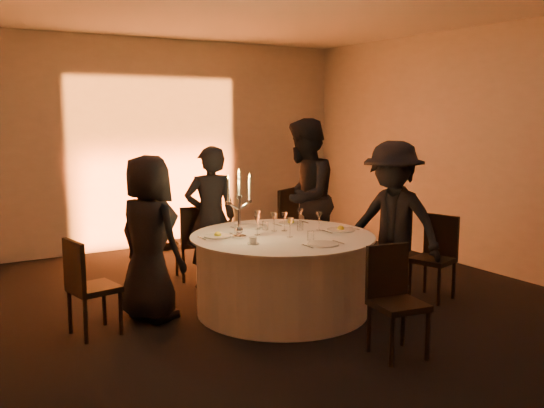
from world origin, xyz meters
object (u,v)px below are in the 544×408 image
guest_back_left (211,218)px  guest_right (393,223)px  guest_left (149,238)px  guest_back_right (304,199)px  chair_left (86,282)px  coffee_cup (253,241)px  chair_back_left (195,238)px  chair_back_right (280,225)px  chair_front (394,294)px  candelabra (239,214)px  chair_right (436,252)px  banquet_table (282,273)px

guest_back_left → guest_right: guest_right is taller
guest_left → guest_back_right: size_ratio=0.83×
chair_left → guest_back_right: bearing=-86.5°
guest_left → guest_back_left: guest_back_left is taller
coffee_cup → chair_back_left: bearing=84.2°
chair_back_right → guest_back_left: size_ratio=0.66×
guest_left → guest_back_right: guest_back_right is taller
chair_front → candelabra: size_ratio=1.34×
guest_back_left → guest_back_right: guest_back_right is taller
chair_right → guest_left: (-2.82, 0.92, 0.29)m
chair_back_right → chair_front: 2.71m
guest_back_left → candelabra: (-0.17, -1.01, 0.20)m
guest_left → coffee_cup: size_ratio=14.25×
guest_back_left → candelabra: bearing=92.9°
chair_back_left → banquet_table: bearing=109.4°
chair_back_left → guest_back_left: bearing=102.3°
guest_right → chair_left: bearing=-120.8°
chair_right → chair_front: chair_front is taller
chair_back_right → guest_back_right: 0.50m
banquet_table → chair_back_right: chair_back_right is taller
banquet_table → guest_right: size_ratio=1.08×
chair_right → guest_back_right: (-0.73, 1.42, 0.45)m
chair_front → guest_left: bearing=136.1°
banquet_table → guest_right: bearing=-18.0°
banquet_table → guest_right: (1.10, -0.36, 0.45)m
chair_front → chair_back_right: bearing=86.6°
chair_back_right → chair_right: size_ratio=1.19×
guest_back_left → guest_back_right: bearing=-174.3°
chair_back_left → candelabra: (-0.15, -1.40, 0.51)m
chair_back_left → coffee_cup: size_ratio=8.04×
guest_back_left → coffee_cup: (-0.19, -1.31, 0.00)m
guest_back_left → coffee_cup: bearing=94.2°
chair_front → chair_right: bearing=40.9°
chair_right → candelabra: size_ratio=1.33×
chair_left → chair_front: bearing=-139.2°
banquet_table → guest_back_left: 1.21m
guest_back_left → chair_front: bearing=113.4°
chair_back_left → chair_back_right: size_ratio=0.85×
guest_back_right → guest_right: size_ratio=1.13×
chair_front → candelabra: 1.67m
chair_back_left → guest_back_right: 1.36m
guest_left → candelabra: 0.88m
chair_back_right → chair_front: (-0.55, -2.65, -0.09)m
guest_right → candelabra: (-1.52, 0.46, 0.16)m
guest_left → guest_back_left: bearing=-76.9°
chair_left → guest_back_left: size_ratio=0.55×
candelabra → guest_back_right: bearing=33.3°
chair_back_left → chair_front: size_ratio=1.00×
banquet_table → guest_left: 1.34m
guest_left → guest_right: bearing=-131.1°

